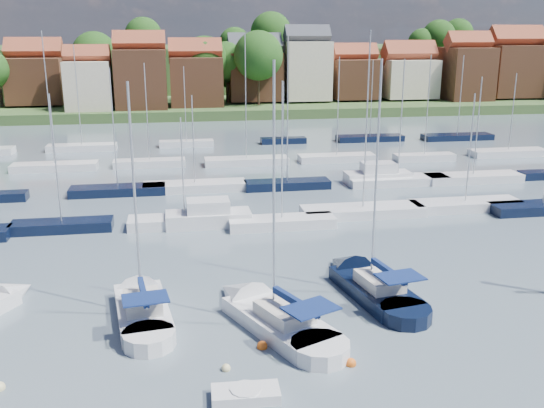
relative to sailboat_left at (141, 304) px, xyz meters
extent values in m
plane|color=#4A5A65|center=(10.18, 35.36, -0.36)|extent=(260.00, 260.00, 0.00)
cube|color=silver|center=(0.15, -1.12, -0.11)|extent=(3.62, 6.92, 1.20)
cone|color=silver|center=(-0.41, 2.97, -0.11)|extent=(3.16, 3.55, 2.75)
cylinder|color=silver|center=(0.60, -4.39, -0.11)|extent=(3.10, 3.10, 1.20)
cube|color=beige|center=(0.21, -1.57, 0.84)|extent=(2.28, 2.99, 0.70)
cylinder|color=#B2B2B7|center=(0.09, -0.66, 6.60)|extent=(0.14, 0.14, 12.23)
cylinder|color=#B2B2B7|center=(0.34, -2.48, 1.69)|extent=(0.60, 3.65, 0.10)
cube|color=navy|center=(0.34, -2.48, 1.84)|extent=(0.77, 3.49, 0.35)
cube|color=navy|center=(0.50, -3.66, 1.99)|extent=(2.54, 1.95, 0.08)
cube|color=silver|center=(7.48, -3.61, -0.11)|extent=(5.71, 7.81, 1.20)
cone|color=silver|center=(5.62, 0.50, -0.11)|extent=(4.18, 4.43, 3.00)
cylinder|color=silver|center=(8.96, -6.90, -0.11)|extent=(3.97, 3.97, 1.20)
cube|color=beige|center=(7.69, -4.07, 0.84)|extent=(3.15, 3.60, 0.70)
cylinder|color=#B2B2B7|center=(7.27, -3.15, 7.17)|extent=(0.14, 0.14, 13.35)
cylinder|color=#B2B2B7|center=(8.10, -4.98, 1.69)|extent=(1.74, 3.69, 0.10)
cube|color=navy|center=(8.10, -4.98, 1.84)|extent=(1.84, 3.59, 0.35)
cube|color=navy|center=(8.63, -6.17, 1.99)|extent=(3.07, 2.69, 0.08)
cube|color=black|center=(13.97, -0.38, -0.11)|extent=(4.11, 7.40, 1.20)
cone|color=black|center=(13.19, 3.92, -0.11)|extent=(3.47, 3.86, 2.91)
cylinder|color=black|center=(14.59, -3.82, -0.11)|extent=(3.39, 3.39, 1.20)
cube|color=beige|center=(14.05, -0.86, 0.84)|extent=(2.53, 3.23, 0.70)
cylinder|color=#B2B2B7|center=(13.88, 0.10, 7.11)|extent=(0.14, 0.14, 13.24)
cylinder|color=#B2B2B7|center=(14.23, -1.81, 1.69)|extent=(0.79, 3.84, 0.10)
cube|color=navy|center=(14.23, -1.81, 1.84)|extent=(0.95, 3.68, 0.35)
cube|color=navy|center=(14.45, -3.05, 1.99)|extent=(2.75, 2.16, 0.08)
cone|color=silver|center=(-7.61, 3.16, -0.11)|extent=(3.28, 3.41, 2.25)
cube|color=silver|center=(4.91, -9.84, -0.15)|extent=(3.04, 1.51, 0.59)
cylinder|color=silver|center=(4.91, -9.84, 0.02)|extent=(1.38, 1.38, 0.37)
sphere|color=beige|center=(-5.94, -7.26, -0.36)|extent=(0.53, 0.53, 0.53)
sphere|color=beige|center=(4.27, -7.31, -0.36)|extent=(0.44, 0.44, 0.44)
sphere|color=#D85914|center=(6.28, -5.50, -0.36)|extent=(0.55, 0.55, 0.55)
sphere|color=#D85914|center=(10.26, -7.84, -0.36)|extent=(0.52, 0.52, 0.52)
sphere|color=#D85914|center=(14.42, 2.14, -0.36)|extent=(0.53, 0.53, 0.53)
cube|color=black|center=(-6.93, 15.90, -0.01)|extent=(8.01, 2.24, 1.00)
cylinder|color=#B2B2B7|center=(-6.93, 15.90, 5.57)|extent=(0.12, 0.12, 10.16)
cube|color=silver|center=(2.91, 15.56, -0.01)|extent=(9.22, 2.58, 1.00)
cylinder|color=#B2B2B7|center=(2.91, 15.56, 4.58)|extent=(0.12, 0.12, 8.18)
cube|color=silver|center=(10.81, 13.97, -0.01)|extent=(8.78, 2.46, 1.00)
cylinder|color=#B2B2B7|center=(10.81, 13.97, 6.02)|extent=(0.12, 0.12, 11.06)
cube|color=silver|center=(18.41, 16.02, -0.01)|extent=(10.79, 3.02, 1.00)
cylinder|color=#B2B2B7|center=(18.41, 16.02, 7.93)|extent=(0.12, 0.12, 14.87)
cube|color=silver|center=(28.16, 16.38, -0.01)|extent=(10.13, 2.84, 1.00)
cylinder|color=#B2B2B7|center=(28.16, 16.38, 5.29)|extent=(0.12, 0.12, 9.59)
cube|color=black|center=(34.60, 14.48, -0.01)|extent=(9.52, 2.67, 1.00)
cube|color=silver|center=(4.87, 15.36, 0.14)|extent=(7.00, 2.60, 1.40)
cube|color=silver|center=(4.87, 15.36, 1.24)|extent=(3.50, 2.20, 1.30)
cube|color=black|center=(-3.37, 26.99, -0.01)|extent=(9.30, 2.60, 1.00)
cylinder|color=#B2B2B7|center=(-3.37, 26.99, 6.23)|extent=(0.12, 0.12, 11.48)
cube|color=silver|center=(4.24, 27.37, -0.01)|extent=(10.40, 2.91, 1.00)
cylinder|color=#B2B2B7|center=(4.24, 27.37, 4.88)|extent=(0.12, 0.12, 8.77)
cube|color=black|center=(13.66, 26.64, -0.01)|extent=(8.80, 2.46, 1.00)
cylinder|color=#B2B2B7|center=(13.66, 26.64, 7.65)|extent=(0.12, 0.12, 14.33)
cube|color=silver|center=(25.58, 26.52, -0.01)|extent=(10.73, 3.00, 1.00)
cylinder|color=#B2B2B7|center=(25.58, 26.52, 6.56)|extent=(0.12, 0.12, 12.14)
cube|color=silver|center=(34.00, 26.32, -0.01)|extent=(10.48, 2.93, 1.00)
cylinder|color=#B2B2B7|center=(34.00, 26.32, 5.63)|extent=(0.12, 0.12, 10.28)
cube|color=silver|center=(23.64, 27.36, 0.14)|extent=(7.00, 2.60, 1.40)
cube|color=silver|center=(23.64, 27.36, 1.24)|extent=(3.50, 2.20, 1.30)
cube|color=silver|center=(-11.54, 39.57, -0.01)|extent=(9.71, 2.72, 1.00)
cylinder|color=#B2B2B7|center=(-11.54, 39.57, 7.93)|extent=(0.12, 0.12, 14.88)
cube|color=silver|center=(-0.66, 39.86, -0.01)|extent=(8.49, 2.38, 1.00)
cylinder|color=#B2B2B7|center=(-0.66, 39.86, 6.15)|extent=(0.12, 0.12, 11.31)
cube|color=silver|center=(10.97, 39.13, -0.01)|extent=(10.16, 2.85, 1.00)
cylinder|color=#B2B2B7|center=(10.97, 39.13, 7.79)|extent=(0.12, 0.12, 14.59)
cube|color=silver|center=(22.35, 39.25, -0.01)|extent=(9.53, 2.67, 1.00)
cylinder|color=#B2B2B7|center=(22.35, 39.25, 6.45)|extent=(0.12, 0.12, 11.91)
cube|color=silver|center=(33.34, 37.86, -0.01)|extent=(7.62, 2.13, 1.00)
cylinder|color=#B2B2B7|center=(33.34, 37.86, 6.55)|extent=(0.12, 0.12, 12.13)
cube|color=silver|center=(45.40, 38.94, -0.01)|extent=(10.17, 2.85, 1.00)
cylinder|color=#B2B2B7|center=(45.40, 38.94, 5.36)|extent=(0.12, 0.12, 9.73)
cube|color=silver|center=(-10.08, 51.91, -0.01)|extent=(9.24, 2.59, 1.00)
cylinder|color=#B2B2B7|center=(-10.08, 51.91, 7.07)|extent=(0.12, 0.12, 13.17)
cube|color=silver|center=(4.10, 52.66, -0.01)|extent=(7.57, 2.12, 1.00)
cylinder|color=#B2B2B7|center=(4.10, 52.66, 5.61)|extent=(0.12, 0.12, 10.24)
cube|color=black|center=(18.06, 52.83, -0.01)|extent=(6.58, 1.84, 1.00)
cylinder|color=#B2B2B7|center=(18.06, 52.83, 4.49)|extent=(0.12, 0.12, 8.01)
cube|color=black|center=(31.12, 52.76, -0.01)|extent=(9.92, 2.78, 1.00)
cylinder|color=#B2B2B7|center=(31.12, 52.76, 5.95)|extent=(0.12, 0.12, 10.92)
cube|color=black|center=(44.46, 51.72, -0.01)|extent=(10.55, 2.95, 1.00)
cylinder|color=#B2B2B7|center=(44.46, 51.72, 6.25)|extent=(0.12, 0.12, 11.51)
cube|color=#3F542A|center=(10.18, 112.36, -0.06)|extent=(200.00, 70.00, 3.00)
cube|color=#3F542A|center=(10.18, 137.36, 4.64)|extent=(200.00, 60.00, 14.00)
cube|color=brown|center=(-23.47, 93.14, 6.20)|extent=(10.37, 9.97, 8.73)
cube|color=brown|center=(-23.47, 93.14, 11.84)|extent=(10.57, 5.13, 5.13)
cube|color=beige|center=(-12.57, 84.36, 5.72)|extent=(8.09, 8.80, 8.96)
cube|color=brown|center=(-12.57, 84.36, 11.19)|extent=(8.25, 4.00, 4.00)
cube|color=brown|center=(-3.17, 85.29, 6.73)|extent=(9.36, 10.17, 10.97)
cube|color=brown|center=(-3.17, 85.29, 13.36)|extent=(9.54, 4.63, 4.63)
cube|color=brown|center=(7.13, 87.00, 5.95)|extent=(9.90, 8.56, 9.42)
cube|color=brown|center=(7.13, 87.00, 11.87)|extent=(10.10, 4.90, 4.90)
cube|color=brown|center=(19.27, 92.00, 6.59)|extent=(10.59, 8.93, 9.49)
cube|color=#383A42|center=(19.27, 92.00, 12.63)|extent=(10.80, 5.24, 5.24)
cube|color=beige|center=(29.89, 91.15, 7.66)|extent=(9.01, 8.61, 11.65)
cube|color=#383A42|center=(29.89, 91.15, 14.59)|extent=(9.19, 4.46, 4.46)
cube|color=brown|center=(40.35, 92.35, 5.84)|extent=(9.10, 9.34, 8.00)
cube|color=brown|center=(40.35, 92.35, 10.96)|extent=(9.28, 4.50, 4.50)
cube|color=beige|center=(52.13, 91.95, 5.78)|extent=(10.86, 9.59, 7.88)
cube|color=brown|center=(52.13, 91.95, 11.05)|extent=(11.07, 5.37, 5.37)
cube|color=brown|center=(63.93, 89.27, 6.73)|extent=(9.18, 9.96, 10.97)
cube|color=brown|center=(63.93, 89.27, 13.34)|extent=(9.36, 4.54, 4.54)
cube|color=brown|center=(75.35, 90.57, 7.22)|extent=(11.39, 9.67, 10.76)
cube|color=brown|center=(75.35, 90.57, 14.00)|extent=(11.62, 5.64, 5.64)
cylinder|color=#382619|center=(66.95, 110.87, 8.15)|extent=(0.50, 0.50, 4.47)
sphere|color=#264F18|center=(66.95, 110.87, 14.22)|extent=(8.18, 8.18, 8.18)
cylinder|color=#382619|center=(13.64, 91.29, 3.47)|extent=(0.50, 0.50, 4.46)
sphere|color=#264F18|center=(13.64, 91.29, 9.52)|extent=(8.15, 8.15, 8.15)
cylinder|color=#382619|center=(25.40, 109.03, 8.22)|extent=(0.50, 0.50, 5.15)
sphere|color=#264F18|center=(25.40, 109.03, 15.20)|extent=(9.41, 9.41, 9.41)
cylinder|color=#382619|center=(-3.37, 111.67, 8.32)|extent=(0.50, 0.50, 4.56)
sphere|color=#264F18|center=(-3.37, 111.67, 14.51)|extent=(8.34, 8.34, 8.34)
cylinder|color=#382619|center=(-13.06, 100.60, 3.82)|extent=(0.50, 0.50, 5.15)
sphere|color=#264F18|center=(-13.06, 100.60, 10.81)|extent=(9.42, 9.42, 9.42)
cylinder|color=#382619|center=(-28.50, 102.68, 6.40)|extent=(0.50, 0.50, 3.42)
sphere|color=#264F18|center=(-28.50, 102.68, 11.04)|extent=(6.26, 6.26, 6.26)
cylinder|color=#382619|center=(23.93, 100.06, 3.12)|extent=(0.50, 0.50, 3.77)
sphere|color=#264F18|center=(23.93, 100.06, 8.24)|extent=(6.89, 6.89, 6.89)
cylinder|color=#382619|center=(19.22, 86.30, 3.85)|extent=(0.50, 0.50, 5.21)
sphere|color=#264F18|center=(19.22, 86.30, 10.92)|extent=(9.53, 9.53, 9.53)
cylinder|color=#382619|center=(72.11, 96.98, 2.73)|extent=(0.50, 0.50, 2.97)
sphere|color=#264F18|center=(72.11, 96.98, 6.76)|extent=(5.44, 5.44, 5.44)
cylinder|color=#382619|center=(9.03, 89.11, 3.66)|extent=(0.50, 0.50, 4.84)
sphere|color=#264F18|center=(9.03, 89.11, 10.23)|extent=(8.85, 8.85, 8.85)
cylinder|color=#382619|center=(62.86, 111.07, 7.81)|extent=(0.50, 0.50, 3.72)
sphere|color=#264F18|center=(62.86, 111.07, 12.85)|extent=(6.80, 6.80, 6.80)
cylinder|color=#382619|center=(64.23, 89.48, 3.26)|extent=(0.50, 0.50, 4.05)
sphere|color=#264F18|center=(64.23, 89.48, 8.75)|extent=(7.40, 7.40, 7.40)
cylinder|color=#382619|center=(17.01, 108.65, 7.55)|extent=(0.50, 0.50, 3.93)
sphere|color=#264F18|center=(17.01, 108.65, 12.88)|extent=(7.19, 7.19, 7.19)
cylinder|color=#382619|center=(40.83, 95.53, 3.15)|extent=(0.50, 0.50, 3.82)
sphere|color=#264F18|center=(40.83, 95.53, 8.34)|extent=(6.99, 6.99, 6.99)
cylinder|color=#382619|center=(-7.27, 88.48, 2.98)|extent=(0.50, 0.50, 3.48)
sphere|color=#264F18|center=(-7.27, 88.48, 7.71)|extent=(6.37, 6.37, 6.37)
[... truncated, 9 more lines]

